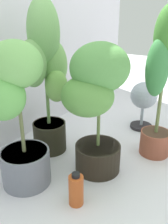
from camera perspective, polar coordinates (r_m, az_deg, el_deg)
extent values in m
plane|color=silver|center=(1.55, 8.52, -13.87)|extent=(8.00, 8.00, 0.00)
cylinder|color=slate|center=(1.45, -13.34, -12.25)|extent=(0.27, 0.27, 0.20)
cylinder|color=#413317|center=(1.40, -13.68, -9.09)|extent=(0.25, 0.25, 0.02)
cylinder|color=olive|center=(1.28, -14.82, 1.56)|extent=(0.02, 0.02, 0.54)
ellipsoid|color=#73B55D|center=(1.22, -15.79, 10.57)|extent=(0.35, 0.36, 0.23)
ellipsoid|color=#66B454|center=(1.22, -18.47, 3.37)|extent=(0.28, 0.28, 0.23)
cylinder|color=brown|center=(1.75, 16.11, -6.83)|extent=(0.20, 0.20, 0.16)
cylinder|color=#463123|center=(1.71, 16.38, -4.66)|extent=(0.18, 0.18, 0.02)
cylinder|color=olive|center=(1.59, 17.81, 6.96)|extent=(0.02, 0.02, 0.70)
ellipsoid|color=#39712A|center=(1.54, 19.04, 16.56)|extent=(0.21, 0.21, 0.35)
ellipsoid|color=#377A3E|center=(1.52, 16.66, 9.73)|extent=(0.16, 0.16, 0.35)
cylinder|color=black|center=(1.73, -7.95, -5.59)|extent=(0.23, 0.23, 0.21)
cylinder|color=#403221|center=(1.69, -8.12, -2.75)|extent=(0.21, 0.21, 0.02)
cylinder|color=#577D3F|center=(1.58, -8.82, 8.63)|extent=(0.02, 0.02, 0.67)
ellipsoid|color=#74AC61|center=(1.53, -9.41, 17.94)|extent=(0.26, 0.25, 0.40)
ellipsoid|color=#72A75D|center=(1.51, -11.83, 10.97)|extent=(0.20, 0.20, 0.29)
ellipsoid|color=#75AB5A|center=(1.60, -6.93, 10.91)|extent=(0.23, 0.23, 0.30)
ellipsoid|color=#71A84F|center=(1.56, -6.43, 6.00)|extent=(0.19, 0.19, 0.21)
cylinder|color=black|center=(1.53, 3.20, -10.40)|extent=(0.27, 0.27, 0.17)
cylinder|color=#3B311B|center=(1.49, 3.26, -7.95)|extent=(0.25, 0.25, 0.02)
cylinder|color=#5F743D|center=(1.37, 3.52, 1.96)|extent=(0.02, 0.02, 0.53)
ellipsoid|color=#538F46|center=(1.31, 3.73, 10.28)|extent=(0.44, 0.43, 0.27)
ellipsoid|color=#548B3E|center=(1.30, 0.81, 3.77)|extent=(0.37, 0.38, 0.22)
cylinder|color=black|center=(2.12, 13.09, -3.21)|extent=(0.18, 0.18, 0.03)
cylinder|color=#96A1AE|center=(2.08, 13.31, -0.99)|extent=(0.02, 0.02, 0.15)
sphere|color=#96A1AE|center=(2.02, 13.78, 3.81)|extent=(0.29, 0.29, 0.22)
cylinder|color=#BC5121|center=(1.29, -1.87, -17.74)|extent=(0.08, 0.08, 0.16)
cylinder|color=black|center=(1.23, -1.92, -14.48)|extent=(0.04, 0.04, 0.02)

